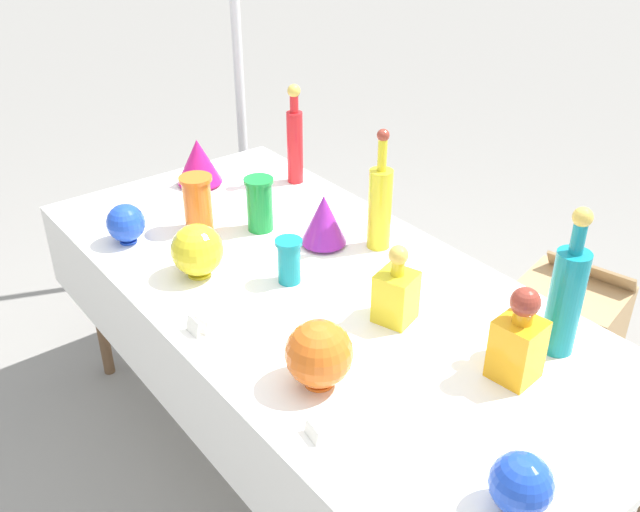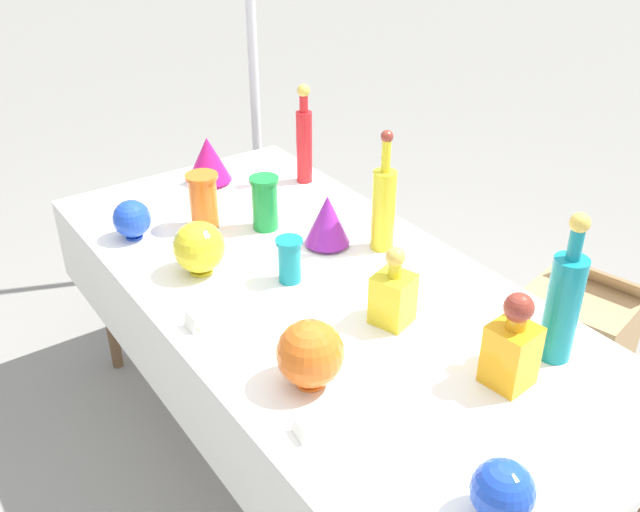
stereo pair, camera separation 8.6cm
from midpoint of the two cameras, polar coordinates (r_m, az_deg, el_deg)
name	(u,v)px [view 1 (the left image)]	position (r m, az deg, el deg)	size (l,w,h in m)	color
ground_plane	(320,464)	(2.64, -0.97, -16.30)	(40.00, 40.00, 0.00)	gray
display_table	(311,304)	(2.17, -1.88, -3.85)	(2.08, 0.98, 0.76)	white
tall_bottle_0	(566,296)	(1.89, 17.87, -3.07)	(0.09, 0.09, 0.42)	teal
tall_bottle_1	(380,204)	(2.29, 3.75, 4.15)	(0.08, 0.08, 0.41)	yellow
tall_bottle_2	(295,140)	(2.75, -2.93, 9.23)	(0.06, 0.06, 0.39)	red
square_decanter_0	(518,341)	(1.80, 14.28, -6.60)	(0.12, 0.12, 0.26)	orange
square_decanter_1	(396,292)	(1.96, 4.86, -2.91)	(0.13, 0.13, 0.23)	yellow
slender_vase_0	(260,203)	(2.43, -5.87, 4.27)	(0.10, 0.10, 0.19)	#198C38
slender_vase_1	(198,202)	(2.46, -10.77, 4.30)	(0.11, 0.11, 0.20)	orange
slender_vase_2	(289,259)	(2.13, -3.65, -0.25)	(0.08, 0.08, 0.14)	teal
fluted_vase_0	(198,161)	(2.80, -10.58, 7.45)	(0.17, 0.17, 0.18)	#C61972
fluted_vase_1	(324,219)	(2.32, -0.76, 2.94)	(0.15, 0.15, 0.18)	purple
round_bowl_0	(197,250)	(2.20, -10.91, 0.45)	(0.16, 0.16, 0.17)	yellow
round_bowl_1	(521,484)	(1.51, 14.15, -17.31)	(0.13, 0.13, 0.14)	blue
round_bowl_2	(126,223)	(2.44, -16.25, 2.53)	(0.13, 0.13, 0.14)	blue
round_bowl_3	(319,354)	(1.73, -1.51, -7.84)	(0.17, 0.17, 0.18)	orange
price_tag_left	(193,326)	(1.98, -11.35, -5.55)	(0.06, 0.01, 0.05)	white
price_tag_center	(201,325)	(1.98, -10.72, -5.49)	(0.06, 0.01, 0.04)	white
price_tag_right	(312,432)	(1.64, -2.15, -13.94)	(0.06, 0.01, 0.03)	white
cardboard_box_behind_left	(565,327)	(3.09, 18.27, -5.43)	(0.47, 0.44, 0.47)	tan
canopy_pole	(238,60)	(3.34, -7.33, 15.25)	(0.18, 0.18, 2.65)	silver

